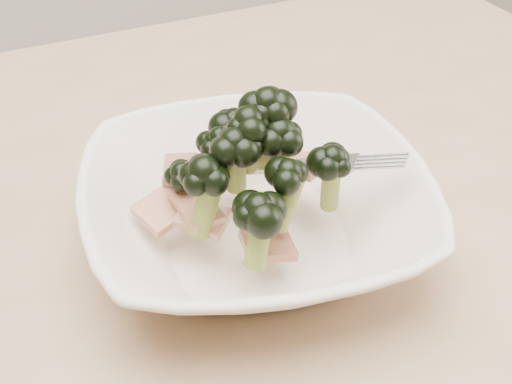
# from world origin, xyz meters

# --- Properties ---
(dining_table) EXTENTS (1.20, 0.80, 0.75)m
(dining_table) POSITION_xyz_m (0.00, 0.00, 0.65)
(dining_table) COLOR tan
(dining_table) RESTS_ON ground
(broccoli_dish) EXTENTS (0.31, 0.31, 0.13)m
(broccoli_dish) POSITION_xyz_m (0.09, -0.04, 0.79)
(broccoli_dish) COLOR silver
(broccoli_dish) RESTS_ON dining_table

